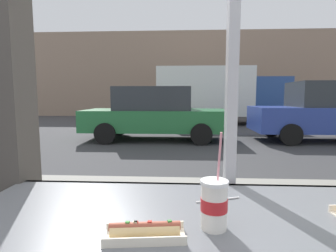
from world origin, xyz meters
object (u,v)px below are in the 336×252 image
soda_cup_left (214,204)px  box_truck (218,93)px  hotdog_tray_near (145,231)px  parked_car_blue (327,112)px  parked_car_green (155,113)px

soda_cup_left → box_truck: bearing=82.4°
hotdog_tray_near → parked_car_blue: 9.12m
soda_cup_left → parked_car_green: parked_car_green is taller
box_truck → parked_car_green: bearing=-117.8°
soda_cup_left → parked_car_green: bearing=97.3°
soda_cup_left → hotdog_tray_near: bearing=-161.3°
parked_car_green → parked_car_blue: (5.46, 0.00, 0.06)m
parked_car_green → soda_cup_left: bearing=-82.7°
box_truck → hotdog_tray_near: bearing=-98.5°
parked_car_blue → box_truck: (-2.73, 5.18, 0.63)m
soda_cup_left → parked_car_blue: bearing=60.1°
hotdog_tray_near → parked_car_green: bearing=95.7°
hotdog_tray_near → parked_car_green: size_ratio=0.06×
parked_car_green → hotdog_tray_near: bearing=-84.3°
parked_car_blue → box_truck: size_ratio=0.70×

